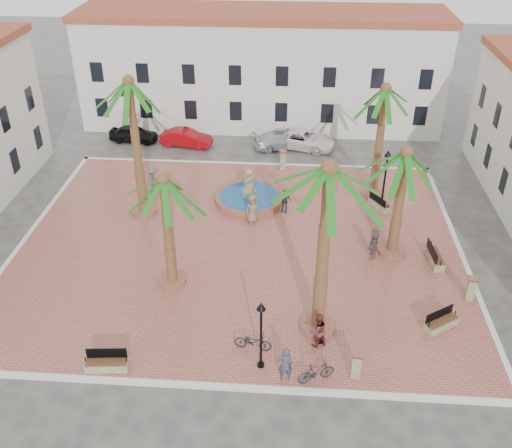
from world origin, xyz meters
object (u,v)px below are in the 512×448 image
object	(u,v)px
litter_bin	(320,336)
cyclist_b	(318,330)
bollard_n	(283,160)
pedestrian_fountain_a	(252,209)
car_white	(302,139)
car_black	(134,134)
bench_se	(441,323)
lamppost_e	(386,170)
bench_ne	(379,204)
bollard_e	(471,288)
bollard_se	(357,365)
pedestrian_east	(374,243)
bicycle_b	(316,372)
palm_s	(328,189)
car_silver	(282,140)
bench_s	(107,364)
palm_ne	(384,101)
fountain	(249,197)
pedestrian_fountain_b	(284,201)
bicycle_a	(253,341)
bench_e	(435,258)
car_red	(186,138)
palm_e	(405,166)
pedestrian_north	(153,180)
lamppost_s	(261,324)
palm_nw	(130,96)
palm_sw	(164,194)
cyclist_a	(285,364)

from	to	relation	value
litter_bin	cyclist_b	bearing A→B (deg)	-120.32
bollard_n	pedestrian_fountain_a	size ratio (longest dim) A/B	0.78
car_white	car_black	bearing A→B (deg)	103.94
bench_se	lamppost_e	bearing A→B (deg)	64.13
bench_ne	lamppost_e	xyz separation A→B (m)	(0.10, -0.18, 2.60)
bollard_e	pedestrian_fountain_a	bearing A→B (deg)	150.12
bollard_se	car_black	world-z (taller)	bollard_se
pedestrian_east	car_white	size ratio (longest dim) A/B	0.36
bicycle_b	palm_s	bearing A→B (deg)	-26.24
pedestrian_fountain_a	car_silver	world-z (taller)	pedestrian_fountain_a
bicycle_b	pedestrian_fountain_a	world-z (taller)	pedestrian_fountain_a
litter_bin	pedestrian_east	distance (m)	7.93
pedestrian_fountain_a	pedestrian_east	world-z (taller)	pedestrian_fountain_a
bench_s	litter_bin	bearing A→B (deg)	9.09
palm_ne	bench_s	distance (m)	22.64
car_silver	litter_bin	bearing A→B (deg)	168.25
fountain	pedestrian_fountain_b	size ratio (longest dim) A/B	2.88
bicycle_a	car_white	xyz separation A→B (m)	(2.19, 23.16, 0.11)
bicycle_a	litter_bin	bearing A→B (deg)	-70.14
bollard_se	car_black	xyz separation A→B (m)	(-16.28, 24.78, -0.19)
palm_ne	litter_bin	bearing A→B (deg)	-105.23
bicycle_a	pedestrian_fountain_b	size ratio (longest dim) A/B	1.10
bench_e	pedestrian_fountain_a	world-z (taller)	pedestrian_fountain_a
fountain	cyclist_b	bearing A→B (deg)	-72.17
palm_ne	pedestrian_fountain_a	size ratio (longest dim) A/B	4.23
pedestrian_east	car_red	size ratio (longest dim) A/B	0.44
palm_e	pedestrian_north	distance (m)	17.30
fountain	lamppost_s	size ratio (longest dim) A/B	1.26
car_black	car_red	xyz separation A→B (m)	(4.47, -0.59, 0.02)
fountain	pedestrian_fountain_a	distance (m)	2.71
pedestrian_fountain_b	palm_e	bearing A→B (deg)	-18.47
pedestrian_east	bicycle_b	bearing A→B (deg)	-7.28
pedestrian_fountain_b	palm_nw	bearing A→B (deg)	-159.40
fountain	lamppost_e	distance (m)	9.09
palm_sw	car_silver	world-z (taller)	palm_sw
fountain	car_black	size ratio (longest dim) A/B	1.17
palm_e	bollard_n	world-z (taller)	palm_e
bench_ne	cyclist_a	size ratio (longest dim) A/B	1.00
litter_bin	pedestrian_east	xyz separation A→B (m)	(3.19, 7.23, 0.55)
bicycle_b	bench_e	bearing A→B (deg)	-60.01
palm_e	bollard_se	bearing A→B (deg)	-106.13
bench_e	pedestrian_north	bearing A→B (deg)	63.39
lamppost_e	pedestrian_north	world-z (taller)	lamppost_e
bicycle_a	bollard_n	bearing A→B (deg)	4.79
cyclist_b	lamppost_e	bearing A→B (deg)	-136.27
bench_s	pedestrian_north	size ratio (longest dim) A/B	1.05
palm_sw	bench_ne	size ratio (longest dim) A/B	3.66
bench_e	car_silver	world-z (taller)	car_silver
bench_se	pedestrian_east	world-z (taller)	pedestrian_east
bollard_e	car_silver	size ratio (longest dim) A/B	0.29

